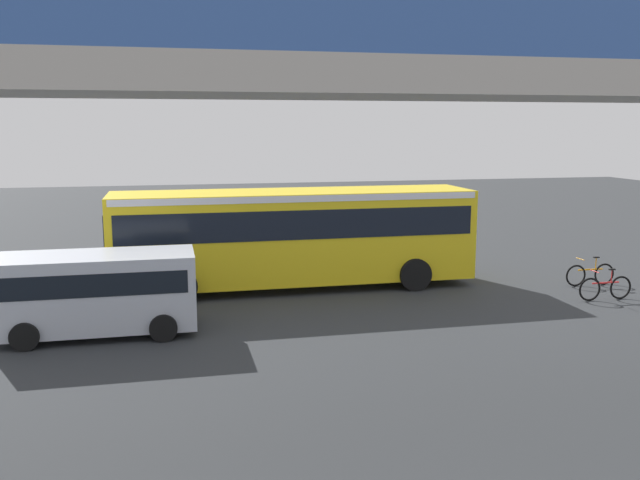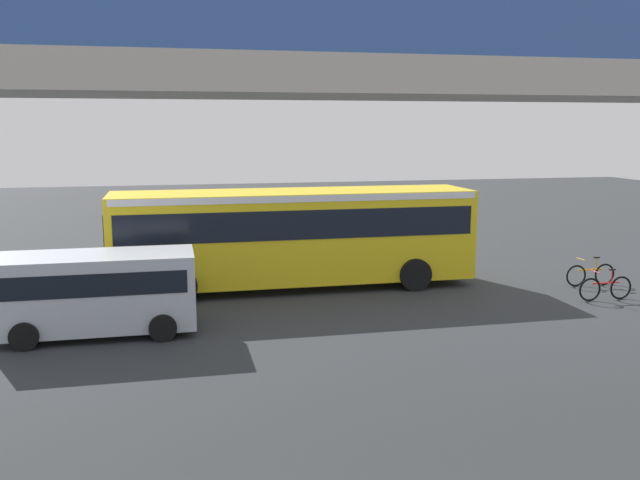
{
  "view_description": "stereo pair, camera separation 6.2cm",
  "coord_description": "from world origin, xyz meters",
  "px_view_note": "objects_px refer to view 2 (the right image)",
  "views": [
    {
      "loc": [
        4.23,
        21.37,
        5.22
      ],
      "look_at": [
        -0.43,
        0.6,
        1.6
      ],
      "focal_mm": 37.96,
      "sensor_mm": 36.0,
      "label": 1
    },
    {
      "loc": [
        4.17,
        21.38,
        5.22
      ],
      "look_at": [
        -0.43,
        0.6,
        1.6
      ],
      "focal_mm": 37.96,
      "sensor_mm": 36.0,
      "label": 2
    }
  ],
  "objects_px": {
    "bicycle_red": "(605,288)",
    "city_bus": "(294,230)",
    "bicycle_orange": "(590,275)",
    "parked_van": "(97,288)"
  },
  "relations": [
    {
      "from": "city_bus",
      "to": "parked_van",
      "type": "relative_size",
      "value": 2.4
    },
    {
      "from": "bicycle_orange",
      "to": "city_bus",
      "type": "bearing_deg",
      "value": -11.31
    },
    {
      "from": "parked_van",
      "to": "bicycle_red",
      "type": "bearing_deg",
      "value": -179.38
    },
    {
      "from": "bicycle_red",
      "to": "city_bus",
      "type": "bearing_deg",
      "value": -22.62
    },
    {
      "from": "parked_van",
      "to": "bicycle_orange",
      "type": "xyz_separation_m",
      "value": [
        -15.28,
        -1.94,
        -0.81
      ]
    },
    {
      "from": "city_bus",
      "to": "parked_van",
      "type": "height_order",
      "value": "city_bus"
    },
    {
      "from": "bicycle_orange",
      "to": "bicycle_red",
      "type": "height_order",
      "value": "same"
    },
    {
      "from": "parked_van",
      "to": "bicycle_red",
      "type": "relative_size",
      "value": 2.71
    },
    {
      "from": "parked_van",
      "to": "bicycle_orange",
      "type": "bearing_deg",
      "value": -172.77
    },
    {
      "from": "bicycle_orange",
      "to": "bicycle_red",
      "type": "xyz_separation_m",
      "value": [
        0.69,
        1.78,
        0.0
      ]
    }
  ]
}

